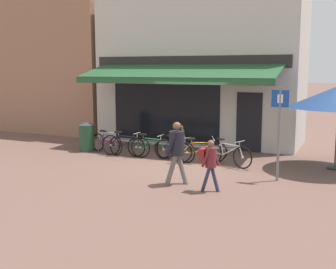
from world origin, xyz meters
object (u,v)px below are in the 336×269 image
bicycle_black (125,145)px  bicycle_orange (199,152)px  bicycle_blue (175,150)px  pedestrian_adult (177,147)px  pedestrian_child (209,159)px  bicycle_silver (227,154)px  litter_bin (87,136)px  bicycle_green (150,147)px  bicycle_purple (107,143)px  parking_sign (279,125)px

bicycle_black → bicycle_orange: size_ratio=1.12×
bicycle_blue → pedestrian_adult: size_ratio=0.99×
pedestrian_adult → pedestrian_child: size_ratio=1.28×
bicycle_orange → bicycle_silver: 0.91m
bicycle_black → litter_bin: litter_bin is taller
pedestrian_child → bicycle_green: bearing=139.4°
bicycle_black → bicycle_orange: bearing=-0.3°
pedestrian_child → pedestrian_adult: bearing=166.9°
bicycle_green → bicycle_orange: 1.73m
pedestrian_child → bicycle_purple: bearing=150.7°
litter_bin → parking_sign: bearing=-10.5°
bicycle_orange → pedestrian_adult: pedestrian_adult is taller
bicycle_orange → parking_sign: parking_sign is taller
pedestrian_adult → bicycle_purple: bearing=138.0°
bicycle_purple → litter_bin: (-0.86, 0.04, 0.18)m
bicycle_black → bicycle_orange: 2.60m
bicycle_green → bicycle_blue: size_ratio=1.04×
bicycle_green → parking_sign: 4.62m
bicycle_silver → pedestrian_adult: size_ratio=1.04×
bicycle_orange → pedestrian_child: pedestrian_child is taller
bicycle_silver → pedestrian_adult: (-0.58, -2.53, 0.61)m
bicycle_orange → parking_sign: size_ratio=0.66×
pedestrian_child → parking_sign: parking_sign is taller
bicycle_orange → parking_sign: bearing=-51.5°
bicycle_blue → pedestrian_adult: (1.16, -2.56, 0.62)m
bicycle_green → bicycle_orange: size_ratio=1.03×
pedestrian_adult → litter_bin: bearing=142.9°
bicycle_green → parking_sign: bearing=-16.0°
bicycle_silver → pedestrian_adult: 2.67m
bicycle_black → bicycle_orange: (2.60, 0.10, -0.02)m
bicycle_blue → parking_sign: size_ratio=0.66×
bicycle_purple → bicycle_blue: bearing=16.2°
bicycle_silver → parking_sign: 2.33m
bicycle_purple → pedestrian_child: size_ratio=1.25×
bicycle_black → pedestrian_adult: 3.87m
bicycle_purple → bicycle_black: size_ratio=0.87×
pedestrian_adult → pedestrian_child: 1.02m
bicycle_blue → bicycle_green: bearing=-160.1°
bicycle_purple → bicycle_orange: 3.47m
bicycle_green → pedestrian_adult: bearing=-52.3°
pedestrian_child → bicycle_orange: bearing=117.0°
bicycle_purple → bicycle_black: bicycle_black is taller
pedestrian_adult → bicycle_silver: bearing=70.1°
bicycle_green → pedestrian_child: size_ratio=1.32×
bicycle_orange → bicycle_green: bearing=152.3°
bicycle_black → bicycle_silver: size_ratio=1.08×
bicycle_black → bicycle_purple: bearing=164.1°
litter_bin → parking_sign: (6.94, -1.29, 0.97)m
bicycle_green → bicycle_blue: (0.90, 0.02, -0.00)m
bicycle_silver → pedestrian_child: pedestrian_child is taller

